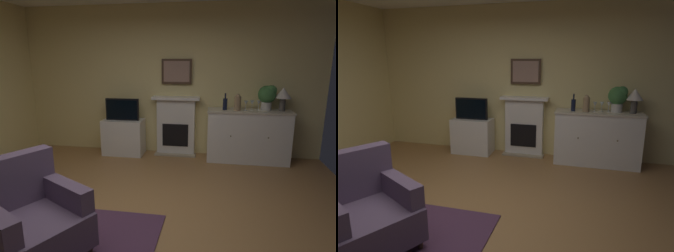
% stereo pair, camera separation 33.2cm
% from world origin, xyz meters
% --- Properties ---
extents(ground_plane, '(5.60, 5.47, 0.10)m').
position_xyz_m(ground_plane, '(0.00, 0.00, -0.05)').
color(ground_plane, '#9E7042').
rests_on(ground_plane, ground).
extents(wall_rear, '(5.60, 0.06, 2.73)m').
position_xyz_m(wall_rear, '(0.00, 2.71, 1.37)').
color(wall_rear, '#EAD68C').
rests_on(wall_rear, ground_plane).
extents(area_rug, '(2.16, 1.54, 0.02)m').
position_xyz_m(area_rug, '(-0.70, -0.41, 0.01)').
color(area_rug, '#4C2D47').
rests_on(area_rug, ground_plane).
extents(fireplace_unit, '(0.87, 0.30, 1.10)m').
position_xyz_m(fireplace_unit, '(0.19, 2.58, 0.55)').
color(fireplace_unit, white).
rests_on(fireplace_unit, ground_plane).
extents(framed_picture, '(0.55, 0.04, 0.45)m').
position_xyz_m(framed_picture, '(0.19, 2.62, 1.55)').
color(framed_picture, '#473323').
extents(sideboard_cabinet, '(1.42, 0.49, 0.92)m').
position_xyz_m(sideboard_cabinet, '(1.48, 2.40, 0.46)').
color(sideboard_cabinet, white).
rests_on(sideboard_cabinet, ground_plane).
extents(table_lamp, '(0.26, 0.26, 0.40)m').
position_xyz_m(table_lamp, '(2.01, 2.40, 1.20)').
color(table_lamp, '#4C4742').
rests_on(table_lamp, sideboard_cabinet).
extents(wine_bottle, '(0.08, 0.08, 0.29)m').
position_xyz_m(wine_bottle, '(1.07, 2.36, 1.02)').
color(wine_bottle, black).
rests_on(wine_bottle, sideboard_cabinet).
extents(wine_glass_left, '(0.07, 0.07, 0.16)m').
position_xyz_m(wine_glass_left, '(1.41, 2.38, 1.04)').
color(wine_glass_left, silver).
rests_on(wine_glass_left, sideboard_cabinet).
extents(wine_glass_center, '(0.07, 0.07, 0.16)m').
position_xyz_m(wine_glass_center, '(1.52, 2.42, 1.04)').
color(wine_glass_center, silver).
rests_on(wine_glass_center, sideboard_cabinet).
extents(wine_glass_right, '(0.07, 0.07, 0.16)m').
position_xyz_m(wine_glass_right, '(1.63, 2.43, 1.04)').
color(wine_glass_right, silver).
rests_on(wine_glass_right, sideboard_cabinet).
extents(vase_decorative, '(0.11, 0.11, 0.28)m').
position_xyz_m(vase_decorative, '(1.28, 2.35, 1.06)').
color(vase_decorative, '#9E7F5B').
rests_on(vase_decorative, sideboard_cabinet).
extents(tv_cabinet, '(0.75, 0.42, 0.67)m').
position_xyz_m(tv_cabinet, '(-0.79, 2.42, 0.33)').
color(tv_cabinet, white).
rests_on(tv_cabinet, ground_plane).
extents(tv_set, '(0.62, 0.07, 0.40)m').
position_xyz_m(tv_set, '(-0.79, 2.39, 0.87)').
color(tv_set, black).
rests_on(tv_set, tv_cabinet).
extents(potted_plant_small, '(0.30, 0.30, 0.43)m').
position_xyz_m(potted_plant_small, '(1.77, 2.45, 1.17)').
color(potted_plant_small, beige).
rests_on(potted_plant_small, sideboard_cabinet).
extents(armchair, '(1.07, 1.05, 0.92)m').
position_xyz_m(armchair, '(-0.71, -0.48, 0.38)').
color(armchair, '#604C66').
rests_on(armchair, ground_plane).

